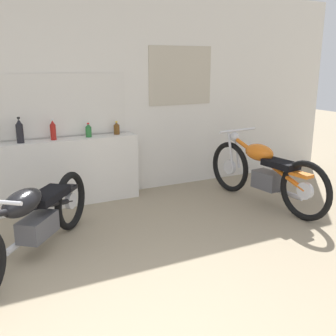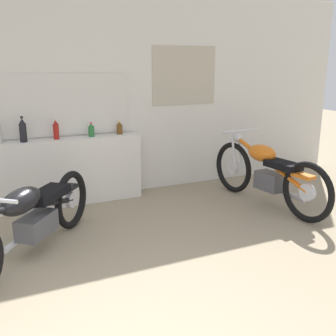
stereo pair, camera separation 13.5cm
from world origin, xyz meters
name	(u,v)px [view 1 (the left image)]	position (x,y,z in m)	size (l,w,h in m)	color
wall_back	(19,98)	(0.02, 3.52, 1.40)	(10.00, 0.07, 2.80)	silver
sill_counter	(62,173)	(0.44, 3.34, 0.44)	(2.01, 0.28, 0.88)	silver
bottle_left_center	(20,131)	(-0.03, 3.33, 1.02)	(0.09, 0.09, 0.32)	black
bottle_center	(53,131)	(0.36, 3.35, 1.00)	(0.07, 0.07, 0.27)	maroon
bottle_right_center	(88,131)	(0.81, 3.35, 0.96)	(0.08, 0.08, 0.19)	#23662D
bottle_rightmost	(117,129)	(1.21, 3.37, 0.95)	(0.08, 0.08, 0.18)	#5B3814
motorcycle_black	(32,219)	(-0.13, 1.93, 0.41)	(1.44, 1.77, 0.83)	black
motorcycle_orange	(264,172)	(2.80, 2.20, 0.44)	(0.64, 2.03, 0.93)	black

